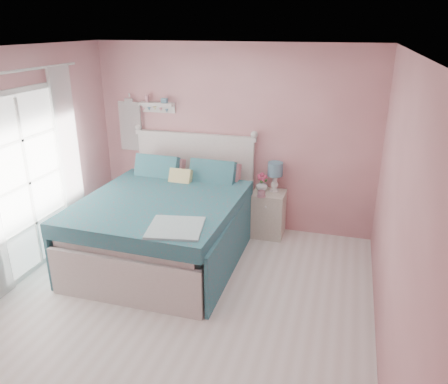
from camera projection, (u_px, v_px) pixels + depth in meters
The scene contains 12 objects.
floor at pixel (176, 310), 4.59m from camera, with size 4.50×4.50×0.00m, color silver.
room_shell at pixel (170, 166), 4.02m from camera, with size 4.50×4.50×4.50m.
bed at pixel (167, 224), 5.55m from camera, with size 1.88×2.35×1.35m.
nightstand at pixel (268, 214), 6.12m from camera, with size 0.44×0.44×0.64m.
table_lamp at pixel (275, 171), 5.97m from camera, with size 0.21×0.21×0.41m.
vase at pixel (262, 185), 6.04m from camera, with size 0.16×0.16×0.17m, color silver.
teacup at pixel (261, 194), 5.86m from camera, with size 0.10×0.10×0.08m, color #C18293.
roses at pixel (262, 177), 5.99m from camera, with size 0.14×0.11×0.12m.
wall_shelf at pixel (157, 105), 6.22m from camera, with size 0.50×0.15×0.25m.
hanging_dress at pixel (131, 126), 6.45m from camera, with size 0.34×0.03×0.72m, color white.
french_door at pixel (28, 184), 5.08m from camera, with size 0.04×1.32×2.16m.
curtain_far at pixel (69, 158), 5.69m from camera, with size 0.04×0.40×2.32m, color white.
Camera 1 is at (1.55, -3.55, 2.80)m, focal length 35.00 mm.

